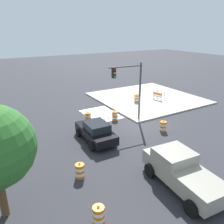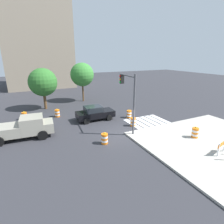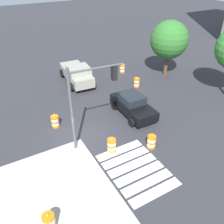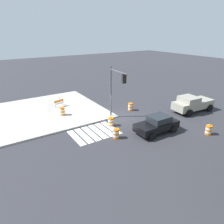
# 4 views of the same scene
# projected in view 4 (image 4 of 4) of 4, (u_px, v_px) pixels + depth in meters

# --- Properties ---
(ground_plane) EXTENTS (120.00, 120.00, 0.00)m
(ground_plane) POSITION_uv_depth(u_px,v_px,m) (118.00, 117.00, 22.70)
(ground_plane) COLOR #2D2D33
(sidewalk_corner) EXTENTS (12.00, 12.00, 0.15)m
(sidewalk_corner) POSITION_uv_depth(u_px,v_px,m) (49.00, 111.00, 24.31)
(sidewalk_corner) COLOR #ADA89E
(sidewalk_corner) RESTS_ON ground
(crosswalk_stripes) EXTENTS (4.35, 3.20, 0.02)m
(crosswalk_stripes) POSITION_uv_depth(u_px,v_px,m) (94.00, 132.00, 19.28)
(crosswalk_stripes) COLOR silver
(crosswalk_stripes) RESTS_ON ground
(sports_car) EXTENTS (4.34, 2.22, 1.63)m
(sports_car) POSITION_uv_depth(u_px,v_px,m) (157.00, 124.00, 19.10)
(sports_car) COLOR black
(sports_car) RESTS_ON ground
(pickup_truck) EXTENTS (5.29, 2.68, 1.92)m
(pickup_truck) POSITION_uv_depth(u_px,v_px,m) (192.00, 104.00, 23.97)
(pickup_truck) COLOR gray
(pickup_truck) RESTS_ON ground
(traffic_barrel_near_corner) EXTENTS (0.56, 0.56, 1.02)m
(traffic_barrel_near_corner) POSITION_uv_depth(u_px,v_px,m) (130.00, 107.00, 24.50)
(traffic_barrel_near_corner) COLOR orange
(traffic_barrel_near_corner) RESTS_ON ground
(traffic_barrel_crosswalk_end) EXTENTS (0.56, 0.56, 1.02)m
(traffic_barrel_crosswalk_end) POSITION_uv_depth(u_px,v_px,m) (116.00, 133.00, 18.15)
(traffic_barrel_crosswalk_end) COLOR orange
(traffic_barrel_crosswalk_end) RESTS_ON ground
(traffic_barrel_median_near) EXTENTS (0.56, 0.56, 1.02)m
(traffic_barrel_median_near) POSITION_uv_depth(u_px,v_px,m) (209.00, 130.00, 18.81)
(traffic_barrel_median_near) COLOR orange
(traffic_barrel_median_near) RESTS_ON ground
(traffic_barrel_median_far) EXTENTS (0.56, 0.56, 1.02)m
(traffic_barrel_median_far) POSITION_uv_depth(u_px,v_px,m) (111.00, 122.00, 20.53)
(traffic_barrel_median_far) COLOR orange
(traffic_barrel_median_far) RESTS_ON ground
(traffic_barrel_on_sidewalk) EXTENTS (0.56, 0.56, 1.02)m
(traffic_barrel_on_sidewalk) POSITION_uv_depth(u_px,v_px,m) (62.00, 111.00, 22.75)
(traffic_barrel_on_sidewalk) COLOR orange
(traffic_barrel_on_sidewalk) RESTS_ON sidewalk_corner
(construction_barricade) EXTENTS (1.38, 1.04, 1.00)m
(construction_barricade) POSITION_uv_depth(u_px,v_px,m) (58.00, 102.00, 25.27)
(construction_barricade) COLOR silver
(construction_barricade) RESTS_ON sidewalk_corner
(traffic_light_pole) EXTENTS (0.54, 3.28, 5.50)m
(traffic_light_pole) POSITION_uv_depth(u_px,v_px,m) (116.00, 85.00, 20.47)
(traffic_light_pole) COLOR #4C4C51
(traffic_light_pole) RESTS_ON sidewalk_corner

